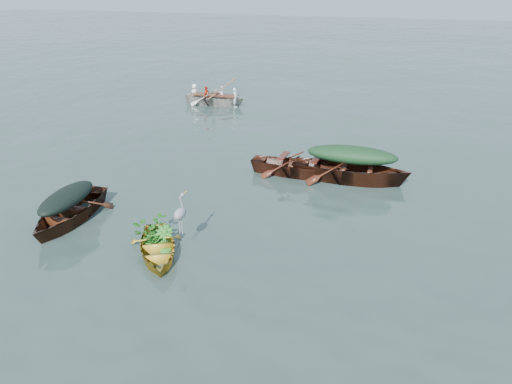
% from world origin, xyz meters
% --- Properties ---
extents(ground, '(140.00, 140.00, 0.00)m').
position_xyz_m(ground, '(0.00, 0.00, 0.00)').
color(ground, '#31453F').
rests_on(ground, ground).
extents(yellow_dinghy, '(2.43, 2.90, 0.70)m').
position_xyz_m(yellow_dinghy, '(-0.82, -1.20, 0.00)').
color(yellow_dinghy, gold).
rests_on(yellow_dinghy, ground).
extents(dark_covered_boat, '(1.79, 3.90, 0.95)m').
position_xyz_m(dark_covered_boat, '(-3.74, -0.44, 0.00)').
color(dark_covered_boat, '#43210F').
rests_on(dark_covered_boat, ground).
extents(green_tarp_boat, '(4.88, 1.66, 1.16)m').
position_xyz_m(green_tarp_boat, '(2.44, 4.53, 0.00)').
color(green_tarp_boat, '#501D12').
rests_on(green_tarp_boat, ground).
extents(open_wooden_boat, '(4.23, 1.36, 0.97)m').
position_xyz_m(open_wooden_boat, '(0.88, 4.48, 0.00)').
color(open_wooden_boat, '#561F15').
rests_on(open_wooden_boat, ground).
extents(rowed_boat, '(4.11, 1.33, 0.96)m').
position_xyz_m(rowed_boat, '(-5.27, 12.05, 0.00)').
color(rowed_boat, beige).
rests_on(rowed_boat, ground).
extents(dark_tarp_cover, '(0.98, 2.15, 0.40)m').
position_xyz_m(dark_tarp_cover, '(-3.74, -0.44, 0.67)').
color(dark_tarp_cover, black).
rests_on(dark_tarp_cover, dark_covered_boat).
extents(green_tarp_cover, '(2.68, 0.91, 0.52)m').
position_xyz_m(green_tarp_cover, '(2.44, 4.53, 0.84)').
color(green_tarp_cover, black).
rests_on(green_tarp_cover, green_tarp_boat).
extents(thwart_benches, '(2.12, 0.81, 0.04)m').
position_xyz_m(thwart_benches, '(0.88, 4.48, 0.51)').
color(thwart_benches, '#41170F').
rests_on(thwart_benches, open_wooden_boat).
extents(heron, '(0.45, 0.49, 0.92)m').
position_xyz_m(heron, '(-0.39, -0.86, 0.81)').
color(heron, '#919499').
rests_on(heron, yellow_dinghy).
extents(dinghy_weeds, '(1.07, 1.14, 0.60)m').
position_xyz_m(dinghy_weeds, '(-1.10, -0.72, 0.65)').
color(dinghy_weeds, '#22631A').
rests_on(dinghy_weeds, yellow_dinghy).
extents(rowers, '(2.88, 1.17, 0.76)m').
position_xyz_m(rowers, '(-5.27, 12.05, 0.86)').
color(rowers, silver).
rests_on(rowers, rowed_boat).
extents(oars, '(0.67, 2.61, 0.06)m').
position_xyz_m(oars, '(-5.27, 12.05, 0.51)').
color(oars, '#A36D3E').
rests_on(oars, rowed_boat).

